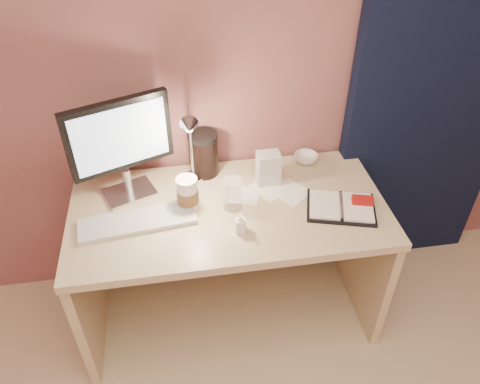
{
  "coord_description": "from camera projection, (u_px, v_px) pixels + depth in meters",
  "views": [
    {
      "loc": [
        -0.2,
        -0.18,
        2.08
      ],
      "look_at": [
        0.04,
        1.33,
        0.85
      ],
      "focal_mm": 35.0,
      "sensor_mm": 36.0,
      "label": 1
    }
  ],
  "objects": [
    {
      "name": "room",
      "position": [
        421.0,
        77.0,
        2.17
      ],
      "size": [
        3.5,
        3.5,
        3.5
      ],
      "color": "#C6B28E",
      "rests_on": "ground"
    },
    {
      "name": "clear_cup",
      "position": [
        233.0,
        194.0,
        2.02
      ],
      "size": [
        0.08,
        0.08,
        0.15
      ],
      "primitive_type": "cylinder",
      "color": "white",
      "rests_on": "desk"
    },
    {
      "name": "keyboard",
      "position": [
        138.0,
        221.0,
        1.98
      ],
      "size": [
        0.51,
        0.2,
        0.02
      ],
      "primitive_type": "cube",
      "rotation": [
        0.0,
        0.0,
        0.11
      ],
      "color": "silver",
      "rests_on": "desk"
    },
    {
      "name": "monitor",
      "position": [
        120.0,
        141.0,
        1.96
      ],
      "size": [
        0.43,
        0.23,
        0.48
      ],
      "rotation": [
        0.0,
        0.0,
        0.37
      ],
      "color": "silver",
      "rests_on": "desk"
    },
    {
      "name": "dark_jar",
      "position": [
        204.0,
        156.0,
        2.21
      ],
      "size": [
        0.14,
        0.14,
        0.19
      ],
      "primitive_type": "cylinder",
      "color": "black",
      "rests_on": "desk"
    },
    {
      "name": "paper_b",
      "position": [
        244.0,
        195.0,
        2.13
      ],
      "size": [
        0.17,
        0.17,
        0.0
      ],
      "primitive_type": "cube",
      "rotation": [
        0.0,
        0.0,
        -0.32
      ],
      "color": "white",
      "rests_on": "desk"
    },
    {
      "name": "paper_a",
      "position": [
        291.0,
        192.0,
        2.15
      ],
      "size": [
        0.2,
        0.2,
        0.0
      ],
      "primitive_type": "cube",
      "rotation": [
        0.0,
        0.0,
        0.68
      ],
      "color": "white",
      "rests_on": "desk"
    },
    {
      "name": "paper_c",
      "position": [
        273.0,
        188.0,
        2.18
      ],
      "size": [
        0.21,
        0.21,
        0.0
      ],
      "primitive_type": "cube",
      "rotation": [
        0.0,
        0.0,
        0.46
      ],
      "color": "white",
      "rests_on": "desk"
    },
    {
      "name": "coffee_cup",
      "position": [
        188.0,
        194.0,
        2.03
      ],
      "size": [
        0.09,
        0.09,
        0.15
      ],
      "color": "white",
      "rests_on": "desk"
    },
    {
      "name": "lotion_bottle",
      "position": [
        240.0,
        222.0,
        1.92
      ],
      "size": [
        0.04,
        0.04,
        0.09
      ],
      "primitive_type": "imported",
      "rotation": [
        0.0,
        0.0,
        0.03
      ],
      "color": "white",
      "rests_on": "desk"
    },
    {
      "name": "bowl",
      "position": [
        306.0,
        158.0,
        2.33
      ],
      "size": [
        0.13,
        0.13,
        0.04
      ],
      "primitive_type": "imported",
      "rotation": [
        0.0,
        0.0,
        0.1
      ],
      "color": "silver",
      "rests_on": "desk"
    },
    {
      "name": "planner",
      "position": [
        343.0,
        206.0,
        2.06
      ],
      "size": [
        0.35,
        0.29,
        0.05
      ],
      "rotation": [
        0.0,
        0.0,
        -0.28
      ],
      "color": "black",
      "rests_on": "desk"
    },
    {
      "name": "desk_lamp",
      "position": [
        193.0,
        144.0,
        1.99
      ],
      "size": [
        0.1,
        0.26,
        0.42
      ],
      "rotation": [
        0.0,
        0.0,
        -0.05
      ],
      "color": "silver",
      "rests_on": "desk"
    },
    {
      "name": "desk",
      "position": [
        227.0,
        233.0,
        2.27
      ],
      "size": [
        1.4,
        0.7,
        0.73
      ],
      "color": "tan",
      "rests_on": "ground"
    },
    {
      "name": "product_box",
      "position": [
        268.0,
        168.0,
        2.16
      ],
      "size": [
        0.11,
        0.09,
        0.16
      ],
      "primitive_type": "cube",
      "rotation": [
        0.0,
        0.0,
        0.02
      ],
      "color": "silver",
      "rests_on": "desk"
    }
  ]
}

